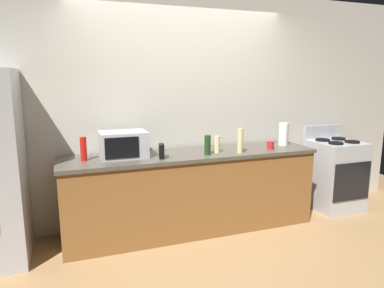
{
  "coord_description": "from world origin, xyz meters",
  "views": [
    {
      "loc": [
        -1.29,
        -3.15,
        1.73
      ],
      "look_at": [
        0.0,
        0.4,
        1.0
      ],
      "focal_mm": 32.82,
      "sensor_mm": 36.0,
      "label": 1
    }
  ],
  "objects_px": {
    "stove_range": "(335,174)",
    "bottle_wine": "(208,145)",
    "cordless_phone": "(162,151)",
    "bottle_hand_soap": "(217,144)",
    "paper_towel_roll": "(283,134)",
    "microwave": "(123,144)",
    "bottle_vinegar": "(240,141)",
    "mug_red": "(270,145)",
    "bottle_hot_sauce": "(83,149)"
  },
  "relations": [
    {
      "from": "bottle_hot_sauce",
      "to": "bottle_vinegar",
      "type": "bearing_deg",
      "value": -7.14
    },
    {
      "from": "cordless_phone",
      "to": "bottle_hand_soap",
      "type": "distance_m",
      "value": 0.66
    },
    {
      "from": "microwave",
      "to": "bottle_hot_sauce",
      "type": "bearing_deg",
      "value": -176.78
    },
    {
      "from": "bottle_wine",
      "to": "bottle_vinegar",
      "type": "bearing_deg",
      "value": -5.82
    },
    {
      "from": "stove_range",
      "to": "bottle_wine",
      "type": "distance_m",
      "value": 1.96
    },
    {
      "from": "paper_towel_roll",
      "to": "microwave",
      "type": "bearing_deg",
      "value": -179.94
    },
    {
      "from": "bottle_wine",
      "to": "bottle_vinegar",
      "type": "relative_size",
      "value": 0.78
    },
    {
      "from": "bottle_wine",
      "to": "stove_range",
      "type": "bearing_deg",
      "value": 4.32
    },
    {
      "from": "paper_towel_roll",
      "to": "mug_red",
      "type": "bearing_deg",
      "value": -150.41
    },
    {
      "from": "bottle_hot_sauce",
      "to": "mug_red",
      "type": "bearing_deg",
      "value": -3.77
    },
    {
      "from": "bottle_wine",
      "to": "bottle_hot_sauce",
      "type": "bearing_deg",
      "value": 172.47
    },
    {
      "from": "paper_towel_roll",
      "to": "bottle_vinegar",
      "type": "bearing_deg",
      "value": -162.11
    },
    {
      "from": "stove_range",
      "to": "bottle_wine",
      "type": "relative_size",
      "value": 5.06
    },
    {
      "from": "cordless_phone",
      "to": "bottle_wine",
      "type": "bearing_deg",
      "value": 9.37
    },
    {
      "from": "stove_range",
      "to": "paper_towel_roll",
      "type": "xyz_separation_m",
      "value": [
        -0.79,
        0.05,
        0.57
      ]
    },
    {
      "from": "bottle_hot_sauce",
      "to": "bottle_hand_soap",
      "type": "height_order",
      "value": "bottle_hot_sauce"
    },
    {
      "from": "stove_range",
      "to": "bottle_hand_soap",
      "type": "bearing_deg",
      "value": -177.58
    },
    {
      "from": "mug_red",
      "to": "bottle_hot_sauce",
      "type": "bearing_deg",
      "value": 176.23
    },
    {
      "from": "microwave",
      "to": "cordless_phone",
      "type": "height_order",
      "value": "microwave"
    },
    {
      "from": "microwave",
      "to": "cordless_phone",
      "type": "relative_size",
      "value": 3.2
    },
    {
      "from": "microwave",
      "to": "bottle_vinegar",
      "type": "bearing_deg",
      "value": -10.4
    },
    {
      "from": "stove_range",
      "to": "bottle_vinegar",
      "type": "xyz_separation_m",
      "value": [
        -1.5,
        -0.18,
        0.58
      ]
    },
    {
      "from": "cordless_phone",
      "to": "bottle_hand_soap",
      "type": "relative_size",
      "value": 0.82
    },
    {
      "from": "stove_range",
      "to": "cordless_phone",
      "type": "height_order",
      "value": "stove_range"
    },
    {
      "from": "bottle_hand_soap",
      "to": "paper_towel_roll",
      "type": "bearing_deg",
      "value": 7.46
    },
    {
      "from": "stove_range",
      "to": "microwave",
      "type": "relative_size",
      "value": 2.25
    },
    {
      "from": "paper_towel_roll",
      "to": "cordless_phone",
      "type": "bearing_deg",
      "value": -173.26
    },
    {
      "from": "microwave",
      "to": "cordless_phone",
      "type": "distance_m",
      "value": 0.41
    },
    {
      "from": "paper_towel_roll",
      "to": "bottle_hot_sauce",
      "type": "height_order",
      "value": "paper_towel_roll"
    },
    {
      "from": "microwave",
      "to": "bottle_hot_sauce",
      "type": "relative_size",
      "value": 1.98
    },
    {
      "from": "microwave",
      "to": "paper_towel_roll",
      "type": "height_order",
      "value": "same"
    },
    {
      "from": "bottle_hot_sauce",
      "to": "microwave",
      "type": "bearing_deg",
      "value": 3.22
    },
    {
      "from": "stove_range",
      "to": "cordless_phone",
      "type": "bearing_deg",
      "value": -176.68
    },
    {
      "from": "microwave",
      "to": "mug_red",
      "type": "xyz_separation_m",
      "value": [
        1.67,
        -0.16,
        -0.09
      ]
    },
    {
      "from": "microwave",
      "to": "bottle_hot_sauce",
      "type": "xyz_separation_m",
      "value": [
        -0.4,
        -0.02,
        -0.01
      ]
    },
    {
      "from": "paper_towel_roll",
      "to": "bottle_vinegar",
      "type": "distance_m",
      "value": 0.75
    },
    {
      "from": "stove_range",
      "to": "mug_red",
      "type": "height_order",
      "value": "stove_range"
    },
    {
      "from": "stove_range",
      "to": "bottle_wine",
      "type": "xyz_separation_m",
      "value": [
        -1.87,
        -0.14,
        0.55
      ]
    },
    {
      "from": "mug_red",
      "to": "bottle_vinegar",
      "type": "bearing_deg",
      "value": -170.87
    },
    {
      "from": "paper_towel_roll",
      "to": "bottle_wine",
      "type": "relative_size",
      "value": 1.26
    },
    {
      "from": "cordless_phone",
      "to": "stove_range",
      "type": "bearing_deg",
      "value": 13.06
    },
    {
      "from": "cordless_phone",
      "to": "bottle_hot_sauce",
      "type": "distance_m",
      "value": 0.78
    },
    {
      "from": "bottle_wine",
      "to": "bottle_vinegar",
      "type": "xyz_separation_m",
      "value": [
        0.37,
        -0.04,
        0.03
      ]
    },
    {
      "from": "microwave",
      "to": "paper_towel_roll",
      "type": "bearing_deg",
      "value": 0.06
    },
    {
      "from": "cordless_phone",
      "to": "bottle_hot_sauce",
      "type": "relative_size",
      "value": 0.62
    },
    {
      "from": "paper_towel_roll",
      "to": "mug_red",
      "type": "height_order",
      "value": "paper_towel_roll"
    },
    {
      "from": "bottle_hand_soap",
      "to": "mug_red",
      "type": "height_order",
      "value": "bottle_hand_soap"
    },
    {
      "from": "stove_range",
      "to": "paper_towel_roll",
      "type": "distance_m",
      "value": 0.98
    },
    {
      "from": "bottle_hand_soap",
      "to": "bottle_wine",
      "type": "bearing_deg",
      "value": -154.41
    },
    {
      "from": "bottle_vinegar",
      "to": "bottle_hand_soap",
      "type": "bearing_deg",
      "value": 155.17
    }
  ]
}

